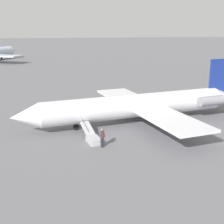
# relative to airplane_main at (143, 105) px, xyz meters

# --- Properties ---
(ground_plane) EXTENTS (600.00, 600.00, 0.00)m
(ground_plane) POSITION_rel_airplane_main_xyz_m (0.88, 0.14, -2.01)
(ground_plane) COLOR slate
(airplane_main) EXTENTS (27.29, 20.68, 6.71)m
(airplane_main) POSITION_rel_airplane_main_xyz_m (0.00, 0.00, 0.00)
(airplane_main) COLOR silver
(airplane_main) RESTS_ON ground
(boarding_stairs) EXTENTS (1.66, 4.13, 1.68)m
(boarding_stairs) POSITION_rel_airplane_main_xyz_m (6.52, 4.94, -1.64)
(boarding_stairs) COLOR #B2B2B7
(boarding_stairs) RESTS_ON ground
(passenger) EXTENTS (0.38, 0.56, 1.74)m
(passenger) POSITION_rel_airplane_main_xyz_m (5.90, 6.57, -1.01)
(passenger) COLOR #23232D
(passenger) RESTS_ON ground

